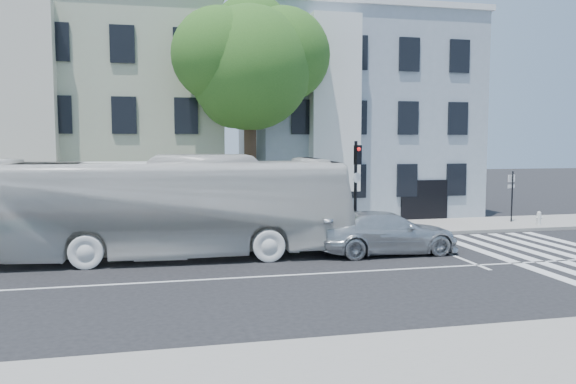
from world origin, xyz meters
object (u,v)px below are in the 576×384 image
object	(u,v)px
bus	(166,207)
sedan	(386,233)
fire_hydrant	(539,218)
traffic_signal	(356,175)

from	to	relation	value
bus	sedan	distance (m)	8.18
sedan	fire_hydrant	distance (m)	10.69
traffic_signal	fire_hydrant	bearing A→B (deg)	-18.01
bus	sedan	world-z (taller)	bus
bus	traffic_signal	bearing A→B (deg)	-68.78
bus	fire_hydrant	bearing A→B (deg)	-77.45
fire_hydrant	bus	bearing A→B (deg)	-169.46
bus	fire_hydrant	world-z (taller)	bus
traffic_signal	fire_hydrant	world-z (taller)	traffic_signal
bus	sedan	bearing A→B (deg)	-95.13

